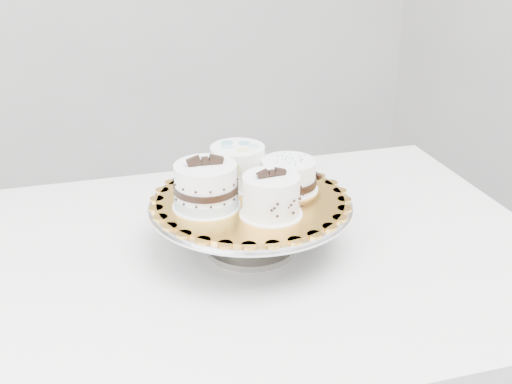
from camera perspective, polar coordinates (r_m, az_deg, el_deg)
name	(u,v)px	position (r m, az deg, el deg)	size (l,w,h in m)	color
table	(222,286)	(1.26, -3.00, -8.32)	(1.40, 1.05, 0.75)	white
cake_stand	(251,216)	(1.20, -0.48, -2.17)	(0.38, 0.38, 0.10)	gray
cake_board	(251,200)	(1.19, -0.49, -0.68)	(0.35, 0.35, 0.01)	orange
cake_swirl	(271,196)	(1.11, 1.35, -0.40)	(0.11, 0.11, 0.09)	white
cake_banded	(206,187)	(1.14, -4.48, 0.41)	(0.13, 0.13, 0.10)	white
cake_dots	(238,165)	(1.23, -1.64, 2.42)	(0.13, 0.13, 0.08)	white
cake_ribbon	(289,176)	(1.21, 2.95, 1.45)	(0.13, 0.13, 0.06)	white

